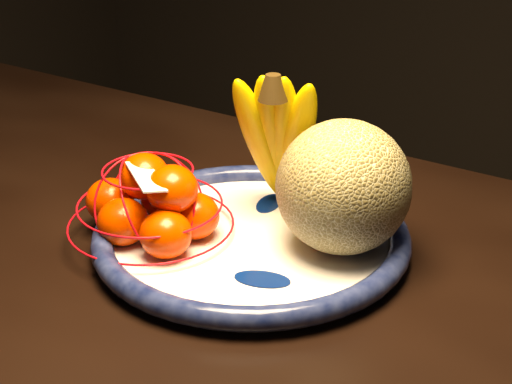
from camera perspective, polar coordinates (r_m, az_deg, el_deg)
The scene contains 6 objects.
dining_table at distance 0.96m, azimuth -9.65°, elevation -9.30°, with size 1.60×0.97×0.79m.
fruit_bowl at distance 0.92m, azimuth -0.34°, elevation -3.32°, with size 0.37×0.37×0.03m.
cantaloupe at distance 0.88m, azimuth 6.37°, elevation 0.37°, with size 0.15×0.15×0.15m, color olive.
banana_bunch at distance 0.95m, azimuth 1.65°, elevation 4.25°, with size 0.13×0.13×0.20m.
mandarin_bag at distance 0.92m, azimuth -7.53°, elevation -0.97°, with size 0.26×0.26×0.12m.
price_tag at distance 0.88m, azimuth -8.01°, elevation 1.12°, with size 0.07×0.03×0.00m, color white.
Camera 1 is at (0.61, -0.52, 1.25)m, focal length 55.00 mm.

